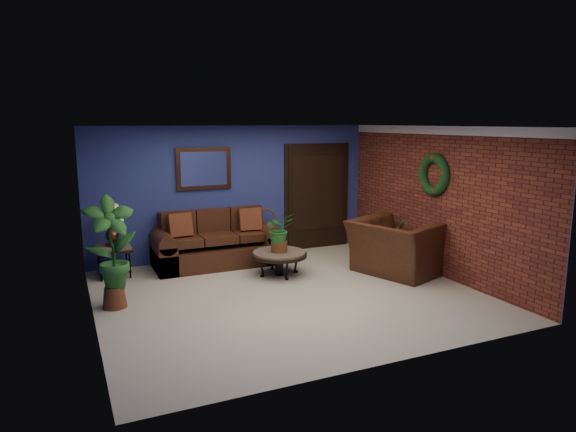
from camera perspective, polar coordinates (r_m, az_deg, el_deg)
name	(u,v)px	position (r m, az deg, el deg)	size (l,w,h in m)	color
floor	(288,294)	(7.84, 0.03, -8.69)	(5.50, 5.50, 0.00)	#BCB09C
wall_back	(235,192)	(9.83, -5.94, 2.67)	(5.50, 0.04, 2.50)	navy
wall_left	(88,229)	(6.89, -21.32, -1.33)	(0.04, 5.00, 2.50)	navy
wall_right_brick	(437,201)	(8.99, 16.24, 1.58)	(0.04, 5.00, 2.50)	maroon
ceiling	(288,127)	(7.41, 0.03, 9.90)	(5.50, 5.00, 0.02)	silver
crown_molding	(440,130)	(8.88, 16.48, 9.12)	(0.03, 5.00, 0.14)	white
wall_mirror	(204,169)	(9.57, -9.35, 5.21)	(1.02, 0.06, 0.77)	#482818
closet_door	(317,197)	(10.51, 3.24, 2.11)	(1.44, 0.06, 2.18)	black
wreath	(434,175)	(8.94, 15.89, 4.46)	(0.72, 0.72, 0.16)	black
sofa	(215,246)	(9.46, -8.08, -3.37)	(2.22, 0.96, 1.00)	#451F13
coffee_table	(279,255)	(8.71, -0.99, -4.35)	(0.94, 0.94, 0.40)	#504A46
end_table	(113,253)	(9.10, -18.84, -3.89)	(0.58, 0.58, 0.53)	#504A46
table_lamp	(111,220)	(8.99, -19.05, -0.43)	(0.40, 0.40, 0.67)	#482818
side_chair	(267,230)	(9.78, -2.31, -1.61)	(0.46, 0.46, 0.94)	#543218
armchair	(397,247)	(8.97, 12.00, -3.40)	(1.41, 1.23, 0.92)	#451F13
coffee_plant	(279,231)	(8.61, -0.99, -1.65)	(0.51, 0.45, 0.66)	brown
floor_plant	(395,242)	(9.35, 11.79, -2.83)	(0.45, 0.38, 0.87)	brown
tall_plant	(111,247)	(7.48, -19.04, -3.33)	(0.77, 0.58, 1.59)	brown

